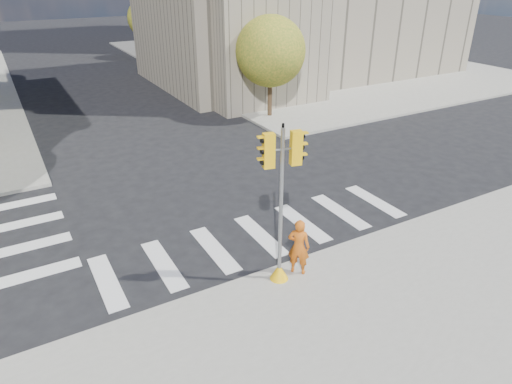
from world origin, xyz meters
TOP-DOWN VIEW (x-y plane):
  - ground at (0.00, 0.00)m, footprint 160.00×160.00m
  - sidewalk_far_right at (20.00, 26.00)m, footprint 28.00×40.00m
  - tree_re_near at (7.50, 10.00)m, footprint 4.20×4.20m
  - tree_re_mid at (7.50, 22.00)m, footprint 4.60×4.60m
  - tree_re_far at (7.50, 34.00)m, footprint 4.00×4.00m
  - lamp_near at (8.00, 14.00)m, footprint 0.35×0.18m
  - lamp_far at (8.00, 28.00)m, footprint 0.35×0.18m
  - traffic_signal at (-0.95, -4.60)m, footprint 1.08×0.56m
  - photographer at (-0.27, -4.60)m, footprint 0.78×0.78m

SIDE VIEW (x-z plane):
  - ground at x=0.00m, z-range 0.00..0.00m
  - sidewalk_far_right at x=20.00m, z-range 0.00..0.15m
  - photographer at x=-0.27m, z-range 0.15..1.98m
  - traffic_signal at x=-0.95m, z-range -0.21..4.67m
  - tree_re_far at x=7.50m, z-range 0.93..6.80m
  - tree_re_near at x=7.50m, z-range 0.97..7.13m
  - tree_re_mid at x=7.50m, z-range 1.02..7.68m
  - lamp_near at x=8.00m, z-range 0.52..8.63m
  - lamp_far at x=8.00m, z-range 0.52..8.63m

